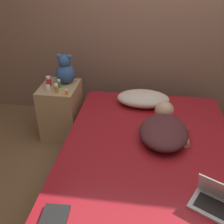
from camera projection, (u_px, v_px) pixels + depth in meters
name	position (u px, v px, depth m)	size (l,w,h in m)	color
ground_plane	(146.00, 185.00, 2.43)	(12.00, 12.00, 0.00)	brown
wall_back	(157.00, 12.00, 2.89)	(8.00, 0.06, 2.60)	#846656
bed	(148.00, 168.00, 2.32)	(1.50, 2.09, 0.43)	#2D2319
nightstand	(61.00, 110.00, 3.03)	(0.40, 0.48, 0.60)	tan
pillow	(143.00, 99.00, 2.83)	(0.56, 0.35, 0.15)	beige
person_lying	(164.00, 128.00, 2.33)	(0.45, 0.73, 0.19)	#4C2328
laptop	(219.00, 203.00, 1.67)	(0.38, 0.33, 0.20)	silver
teddy_bear	(65.00, 70.00, 2.88)	(0.22, 0.22, 0.33)	#335693
bottle_green	(59.00, 84.00, 2.82)	(0.04, 0.04, 0.09)	#3D8E4C
bottle_red	(49.00, 81.00, 2.85)	(0.05, 0.05, 0.11)	#B72D2D
bottle_amber	(57.00, 89.00, 2.71)	(0.04, 0.04, 0.09)	gold
bottle_white	(48.00, 88.00, 2.77)	(0.05, 0.05, 0.06)	white
bottle_pink	(56.00, 86.00, 2.79)	(0.04, 0.04, 0.07)	pink
bottle_orange	(66.00, 92.00, 2.68)	(0.03, 0.03, 0.06)	orange
book	(55.00, 216.00, 1.62)	(0.17, 0.17, 0.02)	black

